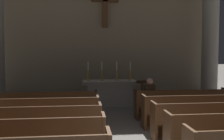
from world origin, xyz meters
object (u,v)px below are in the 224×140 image
object	(u,v)px
pew_left_row_4	(42,114)
pew_right_row_5	(182,103)
pew_left_row_3	(34,125)
pew_right_row_4	(196,111)
pew_right_row_3	(214,120)
lone_worshipper	(149,97)
candlestick_inner_left	(102,74)
candlestick_inner_right	(117,74)
altar	(109,92)
lectern	(142,96)
column_right_third	(211,20)
candlestick_outer_left	(88,75)
pew_left_row_5	(47,106)
candlestick_outer_right	(130,74)

from	to	relation	value
pew_left_row_4	pew_right_row_5	distance (m)	4.45
pew_left_row_3	pew_right_row_4	bearing A→B (deg)	13.82
pew_right_row_3	lone_worshipper	bearing A→B (deg)	116.77
pew_right_row_3	candlestick_inner_left	bearing A→B (deg)	119.23
candlestick_inner_right	lone_worshipper	bearing A→B (deg)	-71.00
altar	candlestick_inner_left	bearing A→B (deg)	180.00
altar	lectern	xyz separation A→B (m)	(1.08, -1.20, 0.01)
pew_right_row_5	lone_worshipper	xyz separation A→B (m)	(-1.09, 0.04, 0.22)
pew_right_row_3	candlestick_inner_right	bearing A→B (deg)	112.93
pew_left_row_3	lectern	xyz separation A→B (m)	(3.24, 3.20, 0.07)
column_right_third	candlestick_inner_left	bearing A→B (deg)	-169.80
pew_right_row_3	altar	bearing A→B (deg)	116.17
pew_right_row_5	pew_left_row_4	bearing A→B (deg)	-166.18
pew_right_row_4	pew_right_row_5	bearing A→B (deg)	90.00
candlestick_outer_left	lectern	distance (m)	2.38
pew_left_row_3	pew_left_row_4	bearing A→B (deg)	90.00
pew_left_row_3	candlestick_inner_left	size ratio (longest dim) A/B	4.06
pew_right_row_4	candlestick_outer_left	size ratio (longest dim) A/B	4.06
candlestick_outer_left	pew_right_row_4	bearing A→B (deg)	-47.92
pew_left_row_5	candlestick_outer_left	world-z (taller)	candlestick_outer_left
pew_right_row_5	column_right_third	world-z (taller)	column_right_third
pew_right_row_5	pew_left_row_3	bearing A→B (deg)	-153.81
candlestick_inner_right	pew_right_row_3	bearing A→B (deg)	-67.07
column_right_third	candlestick_inner_right	bearing A→B (deg)	-168.43
pew_left_row_5	candlestick_outer_left	size ratio (longest dim) A/B	4.06
lectern	pew_left_row_4	bearing A→B (deg)	-146.62
candlestick_inner_left	column_right_third	bearing A→B (deg)	10.20
pew_left_row_4	column_right_third	size ratio (longest dim) A/B	0.42
pew_right_row_5	candlestick_outer_right	bearing A→B (deg)	119.98
pew_right_row_3	pew_right_row_4	bearing A→B (deg)	90.00
pew_right_row_5	candlestick_outer_left	size ratio (longest dim) A/B	4.06
lectern	lone_worshipper	size ratio (longest dim) A/B	0.87
column_right_third	lone_worshipper	distance (m)	5.56
candlestick_outer_left	altar	bearing A→B (deg)	-0.00
candlestick_inner_left	lectern	distance (m)	1.96
pew_left_row_5	pew_right_row_5	size ratio (longest dim) A/B	1.00
pew_right_row_3	candlestick_outer_right	xyz separation A→B (m)	(-1.31, 4.40, 0.78)
candlestick_inner_right	candlestick_inner_left	bearing A→B (deg)	180.00
pew_right_row_3	pew_right_row_5	distance (m)	2.12
pew_left_row_4	pew_right_row_3	size ratio (longest dim) A/B	1.00
pew_left_row_5	candlestick_outer_right	size ratio (longest dim) A/B	4.06
altar	candlestick_outer_right	bearing A→B (deg)	0.00
pew_left_row_3	lone_worshipper	bearing A→B (deg)	33.81
pew_right_row_5	candlestick_inner_left	world-z (taller)	candlestick_inner_left
pew_right_row_4	lone_worshipper	distance (m)	1.56
pew_left_row_5	altar	xyz separation A→B (m)	(2.16, 2.27, 0.06)
pew_left_row_3	altar	size ratio (longest dim) A/B	1.40
pew_left_row_5	lectern	distance (m)	3.41
pew_right_row_5	column_right_third	distance (m)	5.08
lectern	candlestick_inner_right	bearing A→B (deg)	122.95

